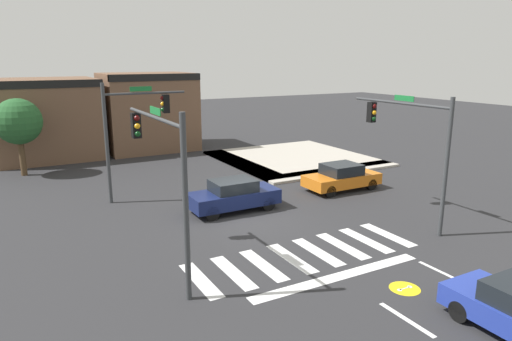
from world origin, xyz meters
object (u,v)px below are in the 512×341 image
traffic_signal_northwest (133,122)px  roadside_tree (18,122)px  traffic_signal_southwest (160,158)px  car_navy (234,195)px  car_orange (342,177)px  traffic_signal_southeast (410,134)px

traffic_signal_northwest → roadside_tree: traffic_signal_northwest is taller
traffic_signal_southwest → car_navy: (4.90, 4.64, -3.21)m
traffic_signal_southwest → car_orange: (11.78, 5.01, -3.25)m
traffic_signal_southeast → roadside_tree: (-14.50, 17.59, -0.60)m
traffic_signal_southwest → roadside_tree: 17.59m
traffic_signal_southwest → traffic_signal_southeast: traffic_signal_southwest is taller
traffic_signal_southeast → car_navy: bearing=50.3°
car_orange → roadside_tree: size_ratio=0.88×
traffic_signal_northwest → car_navy: size_ratio=1.39×
roadside_tree → traffic_signal_southeast: bearing=-50.5°
traffic_signal_southeast → car_navy: size_ratio=1.32×
traffic_signal_southwest → roadside_tree: traffic_signal_southwest is taller
car_navy → car_orange: bearing=3.1°
traffic_signal_southwest → roadside_tree: bearing=11.7°
traffic_signal_southwest → roadside_tree: (-3.56, 17.22, -0.61)m
traffic_signal_southwest → traffic_signal_southeast: size_ratio=1.00×
traffic_signal_northwest → traffic_signal_southeast: bearing=-43.7°
traffic_signal_northwest → roadside_tree: 9.79m
traffic_signal_northwest → car_orange: size_ratio=1.42×
traffic_signal_southwest → traffic_signal_southeast: (10.95, -0.37, -0.02)m
traffic_signal_southwest → car_navy: traffic_signal_southwest is taller
car_orange → traffic_signal_southeast: bearing=-98.8°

